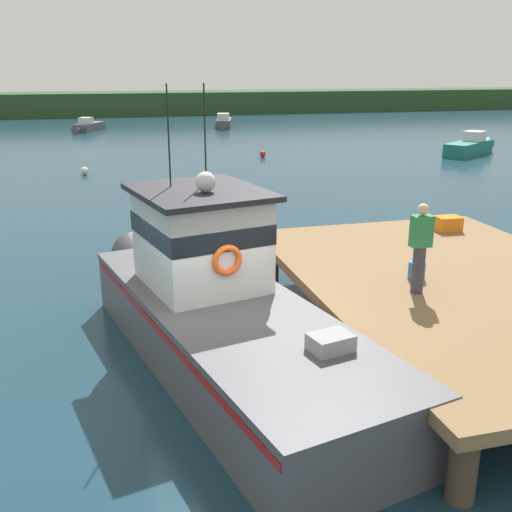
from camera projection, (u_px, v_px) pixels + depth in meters
The scene contains 13 objects.
ground_plane at pixel (217, 367), 10.59m from camera, with size 200.00×200.00×0.00m, color #193847.
dock at pixel (462, 286), 11.45m from camera, with size 6.00×9.00×1.20m.
main_fishing_boat at pixel (216, 305), 10.67m from camera, with size 4.26×9.96×4.80m.
crate_stack_near_edge at pixel (448, 224), 14.78m from camera, with size 0.60×0.44×0.35m, color orange.
bait_bucket at pixel (417, 270), 11.40m from camera, with size 0.32×0.32×0.34m, color #2866B2.
deckhand_by_the_boat at pixel (420, 247), 10.50m from camera, with size 0.36×0.22×1.63m.
moored_boat_off_the_point at pixel (224, 123), 52.49m from camera, with size 2.20×5.02×1.25m.
moored_boat_far_left at pixel (88, 126), 49.55m from camera, with size 2.79×4.41×1.14m.
moored_boat_mid_harbor at pixel (471, 146), 36.41m from camera, with size 5.02×3.88×1.36m.
mooring_buoy_inshore at pixel (214, 219), 20.08m from camera, with size 0.43×0.43×0.43m, color silver.
mooring_buoy_outer at pixel (84, 171), 29.41m from camera, with size 0.39×0.39×0.39m, color silver.
mooring_buoy_channel_marker at pixel (263, 154), 35.27m from camera, with size 0.36×0.36×0.36m, color red.
far_shoreline at pixel (108, 103), 67.35m from camera, with size 120.00×8.00×2.40m, color #284723.
Camera 1 is at (-1.79, -9.36, 5.07)m, focal length 41.97 mm.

